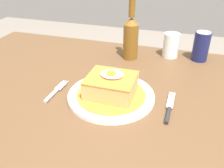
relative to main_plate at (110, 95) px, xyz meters
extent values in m
cube|color=brown|center=(0.00, 0.07, -0.03)|extent=(1.48, 0.84, 0.04)
cylinder|color=brown|center=(-0.65, 0.41, -0.40)|extent=(0.07, 0.07, 0.70)
cylinder|color=white|center=(0.00, 0.00, 0.00)|extent=(0.28, 0.28, 0.01)
torus|color=white|center=(0.00, 0.00, 0.00)|extent=(0.28, 0.28, 0.01)
cylinder|color=orange|center=(0.00, 0.00, 0.00)|extent=(0.22, 0.22, 0.01)
cube|color=tan|center=(0.00, 0.00, 0.04)|extent=(0.15, 0.13, 0.06)
cube|color=orange|center=(0.00, 0.00, 0.07)|extent=(0.15, 0.13, 0.00)
ellipsoid|color=white|center=(0.00, 0.01, 0.07)|extent=(0.07, 0.07, 0.01)
sphere|color=yellow|center=(0.00, 0.00, 0.08)|extent=(0.03, 0.03, 0.03)
cylinder|color=silver|center=(-0.19, -0.06, 0.00)|extent=(0.01, 0.08, 0.01)
cube|color=silver|center=(-0.18, 0.01, 0.00)|extent=(0.02, 0.05, 0.00)
cylinder|color=silver|center=(-0.18, 0.03, 0.00)|extent=(0.00, 0.03, 0.00)
cylinder|color=silver|center=(-0.18, 0.03, 0.00)|extent=(0.00, 0.03, 0.00)
cylinder|color=silver|center=(-0.19, 0.03, 0.00)|extent=(0.00, 0.03, 0.00)
cylinder|color=#262628|center=(0.19, -0.05, 0.00)|extent=(0.01, 0.08, 0.01)
cube|color=silver|center=(0.19, 0.04, 0.00)|extent=(0.02, 0.09, 0.00)
cylinder|color=#191E51|center=(0.27, 0.40, 0.05)|extent=(0.07, 0.07, 0.12)
cylinder|color=silver|center=(0.27, 0.40, 0.11)|extent=(0.06, 0.06, 0.00)
cylinder|color=brown|center=(-0.01, 0.33, 0.07)|extent=(0.06, 0.06, 0.15)
cone|color=brown|center=(-0.01, 0.33, 0.15)|extent=(0.06, 0.06, 0.03)
cylinder|color=brown|center=(-0.01, 0.33, 0.21)|extent=(0.03, 0.03, 0.08)
cylinder|color=#3F2314|center=(0.15, 0.40, 0.02)|extent=(0.06, 0.06, 0.06)
cylinder|color=silver|center=(0.15, 0.40, 0.04)|extent=(0.07, 0.07, 0.10)
camera|label=1|loc=(0.20, -0.63, 0.43)|focal=38.74mm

